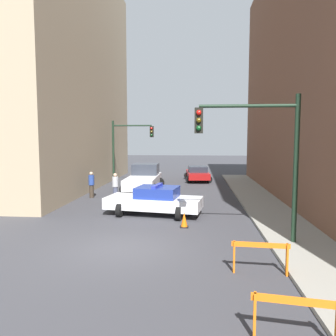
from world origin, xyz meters
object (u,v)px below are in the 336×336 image
Objects in this scene: traffic_light_near at (262,146)px; traffic_light_far at (126,143)px; barrier_front at (295,312)px; barrier_mid at (260,252)px; pedestrian_crossing at (115,186)px; pedestrian_corner at (91,184)px; parked_car_near at (198,173)px; police_car at (155,200)px; traffic_cone at (184,220)px; white_truck at (144,178)px.

traffic_light_near reaches higher than traffic_light_far.
barrier_front is 0.99× the size of barrier_mid.
pedestrian_crossing reaches higher than barrier_front.
traffic_light_far is 3.13× the size of pedestrian_corner.
traffic_light_near reaches higher than parked_car_near.
police_car is 3.10× the size of barrier_front.
pedestrian_crossing is 12.39m from barrier_mid.
pedestrian_corner is at bearing 133.79° from traffic_cone.
white_truck is 3.26× the size of pedestrian_corner.
traffic_cone is at bearing -67.68° from traffic_light_far.
barrier_mid is at bearing -89.86° from parked_car_near.
police_car is at bearing 119.57° from barrier_mid.
police_car is at bearing -76.58° from white_truck.
police_car reaches higher than traffic_cone.
traffic_cone is at bearing 106.71° from barrier_front.
police_car is (3.68, -10.57, -2.67)m from traffic_light_far.
pedestrian_crossing is 7.29m from traffic_cone.
pedestrian_corner is at bearing -134.39° from white_truck.
barrier_front is (8.48, -14.19, -0.24)m from pedestrian_corner.
traffic_cone is at bearing 132.28° from pedestrian_corner.
parked_car_near is 6.76× the size of traffic_cone.
pedestrian_crossing is (-2.89, 3.59, 0.14)m from police_car.
traffic_light_far is at bearing 118.62° from traffic_light_near.
traffic_light_far is at bearing 110.24° from barrier_front.
traffic_light_far is 11.51m from police_car.
police_car is 1.11× the size of parked_car_near.
police_car is 2.97× the size of pedestrian_corner.
traffic_light_near is at bearing -124.50° from police_car.
pedestrian_corner is (-2.90, -2.95, -0.04)m from white_truck.
pedestrian_crossing is at bearing -108.21° from white_truck.
white_truck is at bearing 118.06° from traffic_light_near.
barrier_mid is (1.69, -19.75, -0.06)m from parked_car_near.
traffic_cone is at bearing -135.35° from police_car.
traffic_cone is (-2.80, 1.97, -3.21)m from traffic_light_near.
parked_car_near reaches higher than traffic_cone.
parked_car_near is at bearing -47.86° from pedestrian_crossing.
white_truck is 3.79m from pedestrian_crossing.
pedestrian_corner is 1.04× the size of barrier_mid.
parked_car_near is 22.97m from barrier_front.
white_truck is (-6.04, 11.33, -2.62)m from traffic_light_near.
white_truck is at bearing -59.53° from traffic_light_far.
white_truck is 1.22× the size of parked_car_near.
barrier_front is at bearing -149.55° from police_car.
parked_car_near is at bearing 97.30° from traffic_light_near.
barrier_front is at bearing -89.45° from barrier_mid.
traffic_light_near is at bearing -156.45° from pedestrian_crossing.
traffic_light_far reaches higher than barrier_mid.
traffic_light_far reaches higher than white_truck.
parked_car_near is 2.67× the size of pedestrian_corner.
pedestrian_crossing reaches higher than parked_car_near.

